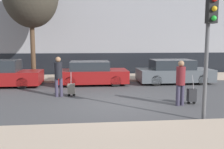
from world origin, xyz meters
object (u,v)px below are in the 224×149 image
parked_car_2 (174,72)px  pedestrian_right (181,80)px  parked_car_1 (92,74)px  trolley_right (192,95)px  pedestrian_left (58,74)px  trolley_left (71,89)px  traffic_light (209,33)px

parked_car_2 → pedestrian_right: size_ratio=2.50×
parked_car_1 → trolley_right: bearing=-52.8°
pedestrian_left → trolley_right: bearing=158.8°
pedestrian_left → pedestrian_right: size_ratio=1.03×
trolley_left → pedestrian_right: (4.26, -2.08, 0.65)m
parked_car_2 → pedestrian_right: (-1.58, -5.14, 0.33)m
pedestrian_right → traffic_light: 2.59m
pedestrian_left → trolley_left: (0.55, 0.01, -0.68)m
parked_car_1 → traffic_light: (3.32, -7.09, 2.06)m
pedestrian_right → parked_car_2: bearing=-122.6°
parked_car_1 → trolley_right: 6.27m
parked_car_1 → parked_car_2: size_ratio=0.92×
pedestrian_left → pedestrian_right: bearing=155.3°
parked_car_2 → trolley_right: bearing=-101.9°
parked_car_1 → trolley_left: size_ratio=3.60×
trolley_left → trolley_right: size_ratio=0.96×
trolley_right → pedestrian_left: bearing=160.2°
parked_car_1 → pedestrian_left: bearing=-116.8°
pedestrian_right → traffic_light: traffic_light is taller
trolley_left → traffic_light: traffic_light is taller
parked_car_2 → trolley_right: parked_car_2 is taller
parked_car_1 → pedestrian_left: size_ratio=2.23×
trolley_right → traffic_light: traffic_light is taller
parked_car_2 → trolley_left: bearing=-152.4°
parked_car_2 → pedestrian_left: pedestrian_left is taller
trolley_left → trolley_right: trolley_right is taller
parked_car_2 → trolley_left: (-5.84, -3.06, -0.31)m
pedestrian_right → traffic_light: bearing=76.3°
traffic_light → pedestrian_right: bearing=91.7°
parked_car_2 → trolley_left: size_ratio=3.92×
parked_car_2 → trolley_right: 5.11m
parked_car_1 → trolley_right: size_ratio=3.44×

